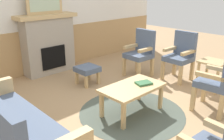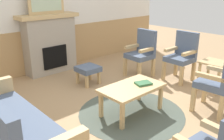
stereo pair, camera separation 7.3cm
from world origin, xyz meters
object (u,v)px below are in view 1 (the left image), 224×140
(couch, at_px, (14,131))
(armchair_front_center, at_px, (220,79))
(book_on_table, at_px, (144,83))
(armchair_near_fireplace, at_px, (141,51))
(framed_picture, at_px, (44,0))
(fireplace, at_px, (48,44))
(armchair_by_window_left, at_px, (181,54))
(coffee_table, at_px, (132,90))
(side_table, at_px, (213,67))
(footstool, at_px, (87,70))

(couch, relative_size, armchair_front_center, 1.84)
(couch, bearing_deg, book_on_table, -5.68)
(armchair_near_fireplace, bearing_deg, armchair_front_center, -102.09)
(framed_picture, xyz_separation_m, book_on_table, (0.12, -2.56, -1.10))
(fireplace, height_order, armchair_near_fireplace, fireplace)
(book_on_table, xyz_separation_m, armchair_near_fireplace, (1.18, 1.04, 0.08))
(armchair_by_window_left, bearing_deg, coffee_table, -170.92)
(coffee_table, height_order, armchair_front_center, armchair_front_center)
(book_on_table, xyz_separation_m, armchair_front_center, (0.78, -0.81, 0.08))
(couch, height_order, armchair_by_window_left, same)
(side_table, bearing_deg, couch, 171.09)
(book_on_table, height_order, armchair_front_center, armchair_front_center)
(fireplace, xyz_separation_m, coffee_table, (-0.07, -2.51, -0.27))
(armchair_by_window_left, bearing_deg, side_table, -92.92)
(fireplace, relative_size, armchair_near_fireplace, 1.33)
(framed_picture, bearing_deg, footstool, -81.57)
(couch, bearing_deg, armchair_front_center, -20.32)
(armchair_near_fireplace, bearing_deg, coffee_table, -144.18)
(book_on_table, height_order, armchair_by_window_left, armchair_by_window_left)
(armchair_by_window_left, distance_m, side_table, 0.70)
(fireplace, relative_size, framed_picture, 1.62)
(fireplace, bearing_deg, book_on_table, -87.27)
(couch, bearing_deg, armchair_near_fireplace, 15.40)
(footstool, bearing_deg, armchair_by_window_left, -35.31)
(fireplace, relative_size, couch, 0.72)
(coffee_table, xyz_separation_m, armchair_front_center, (0.97, -0.87, 0.15))
(footstool, bearing_deg, framed_picture, 98.43)
(armchair_near_fireplace, bearing_deg, framed_picture, 130.52)
(fireplace, bearing_deg, armchair_near_fireplace, -49.47)
(armchair_by_window_left, distance_m, armchair_front_center, 1.41)
(side_table, bearing_deg, fireplace, 119.89)
(armchair_by_window_left, height_order, armchair_front_center, same)
(armchair_front_center, bearing_deg, coffee_table, 138.23)
(fireplace, relative_size, side_table, 2.36)
(footstool, distance_m, armchair_by_window_left, 1.91)
(couch, distance_m, coffee_table, 1.73)
(book_on_table, relative_size, armchair_near_fireplace, 0.24)
(framed_picture, distance_m, armchair_front_center, 3.64)
(couch, relative_size, armchair_by_window_left, 1.84)
(framed_picture, relative_size, armchair_near_fireplace, 0.82)
(couch, height_order, armchair_front_center, same)
(framed_picture, height_order, armchair_near_fireplace, framed_picture)
(fireplace, bearing_deg, side_table, -60.11)
(framed_picture, distance_m, armchair_by_window_left, 2.99)
(framed_picture, distance_m, couch, 3.19)
(framed_picture, distance_m, side_table, 3.55)
(framed_picture, height_order, footstool, framed_picture)
(armchair_near_fireplace, distance_m, armchair_by_window_left, 0.81)
(couch, xyz_separation_m, armchair_front_center, (2.70, -1.00, 0.14))
(armchair_by_window_left, height_order, side_table, armchair_by_window_left)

